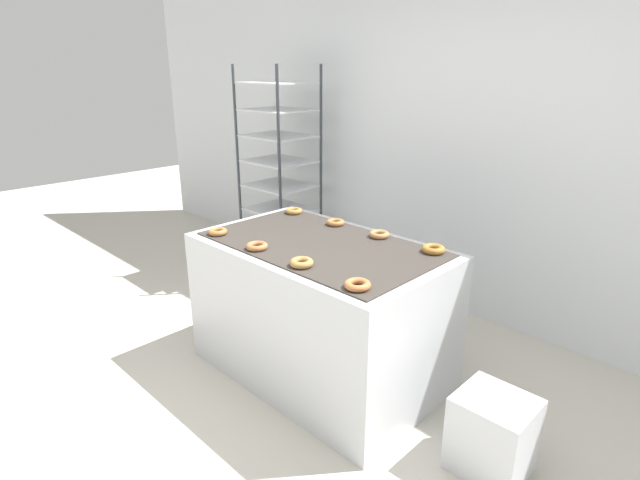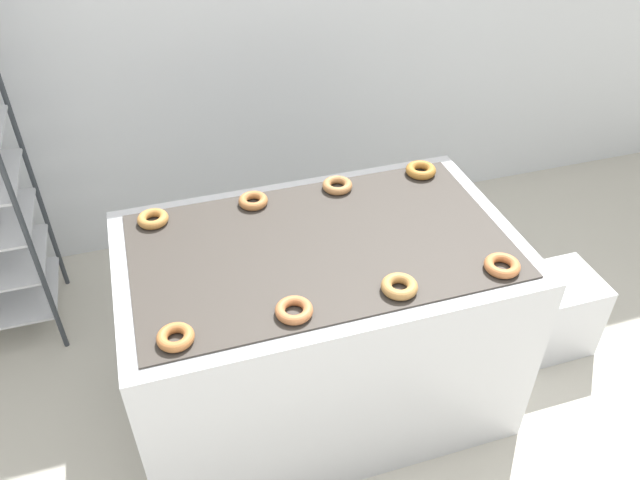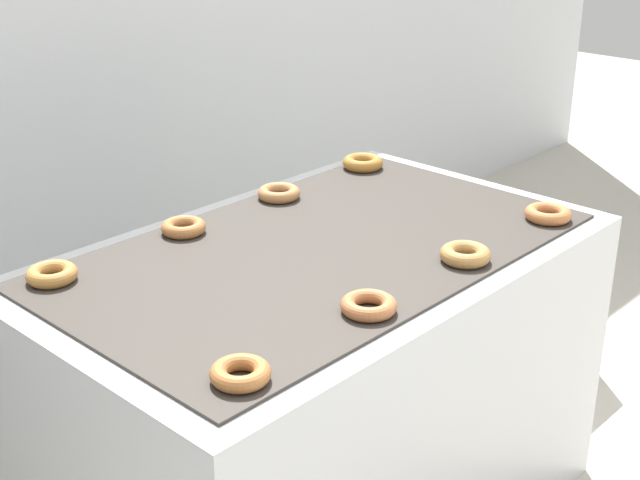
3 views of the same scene
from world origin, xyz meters
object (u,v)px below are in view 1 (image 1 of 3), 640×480
object	(u,v)px
fryer_machine	(320,310)
glaze_bin	(492,435)
donut_far_midright	(379,234)
donut_far_right	(433,249)
donut_near_midleft	(257,246)
donut_far_left	(294,211)
donut_near_right	(358,285)
donut_far_midleft	(336,222)
donut_near_midright	(302,263)
donut_near_left	(218,232)
baking_rack_cart	(279,174)

from	to	relation	value
fryer_machine	glaze_bin	world-z (taller)	fryer_machine
donut_far_midright	donut_far_right	bearing A→B (deg)	0.57
donut_near_midleft	fryer_machine	bearing A→B (deg)	59.61
fryer_machine	donut_far_left	bearing A→B (deg)	150.77
donut_near_right	donut_far_midleft	xyz separation A→B (m)	(-0.75, 0.66, -0.00)
donut_near_midright	donut_far_midright	distance (m)	0.66
donut_near_left	donut_near_midleft	size ratio (longest dim) A/B	0.95
donut_far_left	donut_far_midleft	bearing A→B (deg)	0.85
donut_near_midleft	donut_far_midright	size ratio (longest dim) A/B	1.00
baking_rack_cart	donut_far_left	bearing A→B (deg)	-35.33
baking_rack_cart	donut_far_left	size ratio (longest dim) A/B	15.70
donut_near_midright	glaze_bin	bearing A→B (deg)	16.99
donut_far_left	donut_far_midleft	xyz separation A→B (m)	(0.40, 0.01, -0.00)
glaze_bin	donut_far_left	size ratio (longest dim) A/B	3.35
donut_near_midright	donut_far_right	world-z (taller)	same
fryer_machine	donut_far_midright	size ratio (longest dim) A/B	12.00
fryer_machine	donut_near_midright	world-z (taller)	donut_near_midright
donut_far_left	donut_far_right	xyz separation A→B (m)	(1.14, 0.02, 0.00)
baking_rack_cart	donut_near_midleft	bearing A→B (deg)	-45.49
donut_near_midright	donut_far_left	bearing A→B (deg)	139.63
fryer_machine	donut_far_midleft	size ratio (longest dim) A/B	12.63
fryer_machine	donut_near_left	distance (m)	0.80
glaze_bin	donut_far_right	size ratio (longest dim) A/B	3.08
glaze_bin	donut_far_midright	size ratio (longest dim) A/B	3.21
donut_far_midleft	fryer_machine	bearing A→B (deg)	-61.36
donut_near_left	donut_far_right	size ratio (longest dim) A/B	0.91
donut_far_midleft	donut_near_left	bearing A→B (deg)	-120.73
donut_near_right	donut_far_midleft	size ratio (longest dim) A/B	1.07
donut_near_left	donut_near_midright	size ratio (longest dim) A/B	0.94
donut_near_midleft	donut_far_midright	distance (m)	0.76
fryer_machine	donut_far_right	size ratio (longest dim) A/B	11.52
baking_rack_cart	glaze_bin	size ratio (longest dim) A/B	4.69
donut_far_left	donut_far_midright	distance (m)	0.76
donut_near_midright	baking_rack_cart	bearing A→B (deg)	142.16
donut_near_left	donut_near_midright	xyz separation A→B (m)	(0.75, 0.01, 0.00)
baking_rack_cart	donut_near_midright	distance (m)	2.00
donut_far_left	donut_far_midright	bearing A→B (deg)	0.90
glaze_bin	donut_far_left	world-z (taller)	donut_far_left
donut_far_midright	donut_near_midleft	bearing A→B (deg)	-119.32
donut_far_left	donut_far_midright	world-z (taller)	same
baking_rack_cart	donut_far_left	xyz separation A→B (m)	(0.82, -0.58, -0.06)
glaze_bin	donut_far_midleft	xyz separation A→B (m)	(-1.36, 0.35, 0.69)
donut_far_midleft	donut_far_right	world-z (taller)	donut_far_right
donut_far_left	donut_near_midleft	bearing A→B (deg)	-59.01
donut_far_midleft	donut_far_midright	distance (m)	0.36
donut_near_left	donut_far_right	world-z (taller)	donut_far_right
baking_rack_cart	donut_far_right	world-z (taller)	baking_rack_cart
donut_near_left	donut_near_midleft	world-z (taller)	same
baking_rack_cart	donut_far_left	world-z (taller)	baking_rack_cart
fryer_machine	donut_far_right	bearing A→B (deg)	31.11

